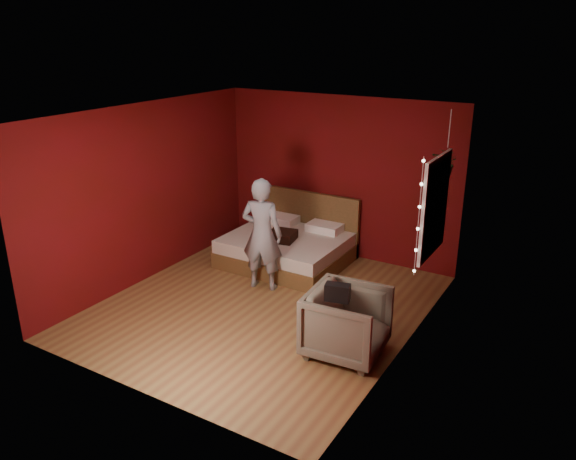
% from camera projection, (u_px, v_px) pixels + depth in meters
% --- Properties ---
extents(floor, '(4.50, 4.50, 0.00)m').
position_uv_depth(floor, '(263.00, 306.00, 7.65)').
color(floor, olive).
rests_on(floor, ground).
extents(room_walls, '(4.04, 4.54, 2.62)m').
position_uv_depth(room_walls, '(261.00, 187.00, 7.07)').
color(room_walls, '#5A090E').
rests_on(room_walls, ground).
extents(window, '(0.05, 0.97, 1.27)m').
position_uv_depth(window, '(434.00, 206.00, 6.91)').
color(window, white).
rests_on(window, room_walls).
extents(fairy_lights, '(0.04, 0.04, 1.45)m').
position_uv_depth(fairy_lights, '(419.00, 218.00, 6.50)').
color(fairy_lights, silver).
rests_on(fairy_lights, room_walls).
extents(bed, '(1.83, 1.55, 1.00)m').
position_uv_depth(bed, '(289.00, 246.00, 9.01)').
color(bed, brown).
rests_on(bed, ground).
extents(person, '(0.67, 0.51, 1.64)m').
position_uv_depth(person, '(262.00, 234.00, 7.93)').
color(person, gray).
rests_on(person, ground).
extents(armchair, '(0.94, 0.92, 0.80)m').
position_uv_depth(armchair, '(347.00, 323.00, 6.41)').
color(armchair, '#666150').
rests_on(armchair, ground).
extents(handbag, '(0.29, 0.19, 0.19)m').
position_uv_depth(handbag, '(338.00, 292.00, 6.04)').
color(handbag, black).
rests_on(handbag, armchair).
extents(throw_pillow, '(0.46, 0.46, 0.14)m').
position_uv_depth(throw_pillow, '(282.00, 236.00, 8.70)').
color(throw_pillow, black).
rests_on(throw_pillow, bed).
extents(hanging_plant, '(0.42, 0.39, 0.89)m').
position_uv_depth(hanging_plant, '(446.00, 163.00, 7.35)').
color(hanging_plant, silver).
rests_on(hanging_plant, room_walls).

